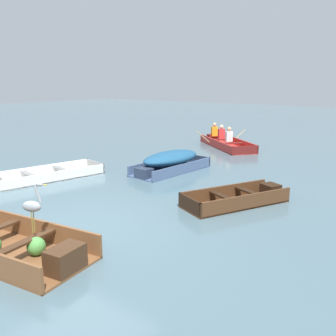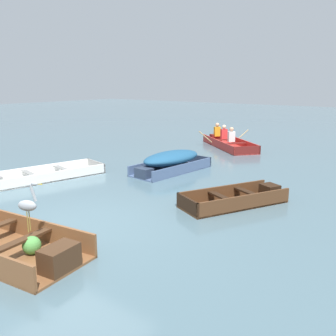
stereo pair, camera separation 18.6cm
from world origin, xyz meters
TOP-DOWN VIEW (x-y plane):
  - ground_plane at (0.00, 0.00)m, footprint 80.00×80.00m
  - dinghy_wooden_brown_foreground at (0.26, -1.48)m, footprint 3.10×1.65m
  - skiff_white_near_moored at (-3.57, 1.77)m, footprint 1.80×3.48m
  - skiff_slate_blue_mid_moored at (-1.15, 4.81)m, footprint 1.30×2.87m
  - skiff_dark_varnish_far_moored at (2.03, 3.19)m, footprint 1.90×2.66m
  - rowboat_red_with_crew at (-2.04, 10.10)m, footprint 3.55×3.19m
  - heron_on_dinghy at (0.54, -1.25)m, footprint 0.44×0.27m

SIDE VIEW (x-z plane):
  - ground_plane at x=0.00m, z-range 0.00..0.00m
  - skiff_white_near_moored at x=-3.57m, z-range -0.05..0.25m
  - skiff_dark_varnish_far_moored at x=2.03m, z-range -0.05..0.30m
  - dinghy_wooden_brown_foreground at x=0.26m, z-range -0.06..0.35m
  - rowboat_red_with_crew at x=-2.04m, z-range -0.26..0.65m
  - skiff_slate_blue_mid_moored at x=-1.15m, z-range 0.04..0.69m
  - heron_on_dinghy at x=0.54m, z-range 0.46..1.30m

